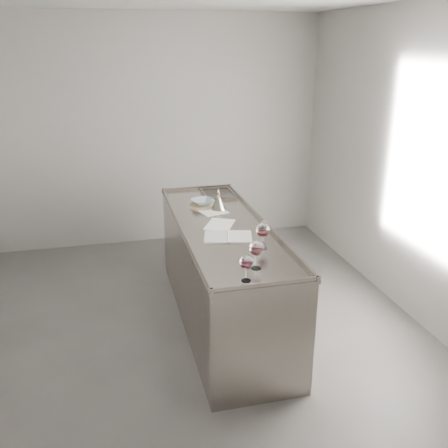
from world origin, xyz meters
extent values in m
cube|color=#504D4B|center=(0.00, 0.00, -0.01)|extent=(4.50, 5.00, 0.02)
cube|color=#9E9C99|center=(0.00, 2.51, 1.40)|extent=(4.50, 0.02, 2.80)
cube|color=#9E9C99|center=(0.00, -2.51, 1.40)|extent=(4.50, 0.02, 2.80)
cube|color=#9E9C99|center=(2.26, 0.00, 1.40)|extent=(0.02, 5.00, 2.80)
cube|color=gray|center=(0.50, 0.30, 0.46)|extent=(0.75, 2.40, 0.92)
cube|color=gray|center=(0.50, 0.30, 0.93)|extent=(0.77, 2.42, 0.02)
cube|color=gray|center=(0.50, -0.89, 0.96)|extent=(0.77, 0.02, 0.03)
cube|color=gray|center=(0.50, 1.49, 0.96)|extent=(0.77, 0.02, 0.03)
cube|color=gray|center=(0.14, 0.30, 0.96)|extent=(0.02, 2.42, 0.03)
cube|color=gray|center=(0.86, 0.30, 0.96)|extent=(0.02, 2.42, 0.03)
cube|color=#595654|center=(0.68, 1.22, 0.94)|extent=(0.30, 0.38, 0.01)
cylinder|color=white|center=(0.40, -0.78, 0.94)|extent=(0.07, 0.07, 0.00)
cylinder|color=white|center=(0.40, -0.78, 0.99)|extent=(0.01, 0.01, 0.09)
ellipsoid|color=white|center=(0.40, -0.78, 1.08)|extent=(0.09, 0.09, 0.10)
cylinder|color=#380714|center=(0.40, -0.78, 1.05)|extent=(0.07, 0.07, 0.02)
cylinder|color=white|center=(0.52, -0.61, 0.94)|extent=(0.07, 0.07, 0.00)
cylinder|color=white|center=(0.52, -0.61, 0.99)|extent=(0.01, 0.01, 0.10)
ellipsoid|color=white|center=(0.52, -0.61, 1.09)|extent=(0.11, 0.11, 0.11)
cylinder|color=#34070B|center=(0.52, -0.61, 1.07)|extent=(0.08, 0.08, 0.02)
cylinder|color=white|center=(0.68, -0.28, 0.94)|extent=(0.07, 0.07, 0.00)
cylinder|color=white|center=(0.68, -0.28, 0.99)|extent=(0.01, 0.01, 0.10)
ellipsoid|color=white|center=(0.68, -0.28, 1.09)|extent=(0.11, 0.11, 0.11)
cylinder|color=#33070A|center=(0.68, -0.28, 1.07)|extent=(0.08, 0.08, 0.02)
cylinder|color=white|center=(0.78, -0.01, 0.94)|extent=(0.05, 0.05, 0.00)
cylinder|color=white|center=(0.78, -0.01, 0.98)|extent=(0.01, 0.01, 0.06)
ellipsoid|color=white|center=(0.78, -0.01, 1.04)|extent=(0.06, 0.06, 0.07)
cylinder|color=#330710|center=(0.78, -0.01, 1.02)|extent=(0.05, 0.05, 0.01)
cube|color=white|center=(0.38, 0.04, 0.95)|extent=(0.25, 0.31, 0.01)
cube|color=white|center=(0.57, -0.01, 0.95)|extent=(0.25, 0.31, 0.01)
cylinder|color=white|center=(0.48, 0.02, 0.95)|extent=(0.07, 0.27, 0.01)
cube|color=white|center=(0.49, 0.75, 0.94)|extent=(0.32, 0.39, 0.00)
cube|color=white|center=(0.48, 0.33, 0.94)|extent=(0.33, 0.37, 0.00)
cylinder|color=#CAB783|center=(0.44, 0.87, 0.95)|extent=(0.27, 0.27, 0.02)
imported|color=#96A7AF|center=(0.44, 0.87, 0.99)|extent=(0.26, 0.26, 0.05)
cone|color=#A69D94|center=(0.57, 0.74, 1.00)|extent=(0.14, 0.14, 0.12)
cylinder|color=#A69D94|center=(0.57, 0.74, 1.08)|extent=(0.03, 0.03, 0.03)
cylinder|color=#AB652F|center=(0.57, 0.74, 1.10)|extent=(0.03, 0.03, 0.02)
cone|color=#A69D94|center=(0.57, 0.74, 1.13)|extent=(0.02, 0.02, 0.04)
camera|label=1|loc=(-0.47, -3.67, 2.44)|focal=40.00mm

